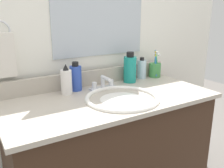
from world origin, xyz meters
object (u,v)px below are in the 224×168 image
(hand_towel, at_px, (4,55))
(faucet, at_px, (103,85))
(bottle_shampoo_blue, at_px, (76,78))
(bottle_gel_clear, at_px, (142,69))
(bottle_mouthwash_teal, at_px, (130,69))
(cup_green, at_px, (155,69))
(bottle_lotion_white, at_px, (66,81))

(hand_towel, distance_m, faucet, 0.54)
(bottle_shampoo_blue, height_order, bottle_gel_clear, bottle_shampoo_blue)
(bottle_mouthwash_teal, relative_size, cup_green, 1.05)
(faucet, relative_size, cup_green, 0.88)
(cup_green, bearing_deg, bottle_shampoo_blue, -179.87)
(faucet, relative_size, bottle_shampoo_blue, 0.98)
(cup_green, bearing_deg, faucet, -171.34)
(hand_towel, height_order, bottle_shampoo_blue, hand_towel)
(bottle_gel_clear, bearing_deg, cup_green, -9.77)
(bottle_gel_clear, height_order, cup_green, cup_green)
(bottle_gel_clear, distance_m, bottle_mouthwash_teal, 0.13)
(hand_towel, xyz_separation_m, faucet, (0.49, -0.14, -0.19))
(bottle_shampoo_blue, xyz_separation_m, bottle_gel_clear, (0.48, 0.02, -0.01))
(hand_towel, distance_m, bottle_lotion_white, 0.33)
(hand_towel, height_order, bottle_lotion_white, hand_towel)
(faucet, xyz_separation_m, bottle_mouthwash_teal, (0.22, 0.05, 0.06))
(faucet, bearing_deg, bottle_mouthwash_teal, 12.64)
(bottle_shampoo_blue, bearing_deg, bottle_lotion_white, -152.71)
(faucet, bearing_deg, bottle_shampoo_blue, 155.08)
(bottle_lotion_white, distance_m, bottle_mouthwash_teal, 0.43)
(bottle_mouthwash_teal, bearing_deg, bottle_shampoo_blue, 177.36)
(bottle_lotion_white, bearing_deg, bottle_shampoo_blue, 27.29)
(bottle_gel_clear, bearing_deg, faucet, -166.04)
(bottle_shampoo_blue, xyz_separation_m, bottle_lotion_white, (-0.07, -0.04, -0.00))
(faucet, xyz_separation_m, bottle_shampoo_blue, (-0.14, 0.07, 0.05))
(bottle_lotion_white, relative_size, cup_green, 0.91)
(faucet, height_order, bottle_lotion_white, bottle_lotion_white)
(faucet, distance_m, cup_green, 0.44)
(hand_towel, bearing_deg, bottle_lotion_white, -20.76)
(faucet, distance_m, bottle_shampoo_blue, 0.16)
(faucet, relative_size, bottle_lotion_white, 0.97)
(bottle_shampoo_blue, relative_size, cup_green, 0.90)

